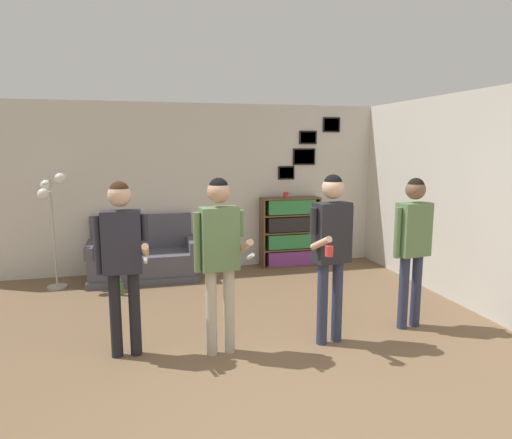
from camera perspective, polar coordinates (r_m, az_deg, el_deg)
name	(u,v)px	position (r m, az deg, el deg)	size (l,w,h in m)	color
ground_plane	(302,421)	(3.75, 5.76, -23.73)	(20.00, 20.00, 0.00)	brown
wall_back	(211,187)	(7.56, -5.62, 4.06)	(8.06, 0.08, 2.70)	beige
wall_right	(451,198)	(6.56, 23.15, 2.51)	(0.06, 6.87, 2.70)	beige
couch	(143,259)	(7.25, -13.96, -4.82)	(1.61, 0.80, 0.95)	#4C4C56
bookshelf	(290,232)	(7.76, 4.27, -1.55)	(1.00, 0.30, 1.17)	brown
floor_lamp	(51,206)	(7.01, -24.20, 1.54)	(0.37, 0.40, 1.65)	#ADA89E
person_player_foreground_left	(122,250)	(4.50, -16.40, -3.73)	(0.50, 0.46, 1.71)	black
person_player_foreground_center	(219,247)	(4.38, -4.59, -3.43)	(0.53, 0.45, 1.74)	#B7AD99
person_watcher_holding_cup	(332,240)	(4.67, 9.44, -2.60)	(0.49, 0.49, 1.76)	#2D334C
person_spectator_near_bookshelf	(413,237)	(5.31, 19.03, -2.08)	(0.49, 0.25, 1.69)	#2D334C
bottle_on_floor	(121,289)	(6.59, -16.54, -8.32)	(0.07, 0.07, 0.23)	#3D6638
drinking_cup	(286,195)	(7.64, 3.76, 3.09)	(0.09, 0.09, 0.09)	red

